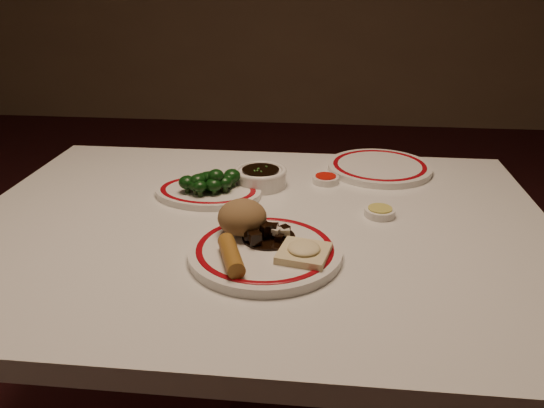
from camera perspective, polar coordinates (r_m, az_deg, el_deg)
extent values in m
cube|color=white|center=(1.09, -1.64, -2.85)|extent=(1.20, 0.90, 0.04)
cylinder|color=black|center=(1.75, -17.74, -7.11)|extent=(0.06, 0.06, 0.71)
cylinder|color=black|center=(1.66, 19.47, -9.08)|extent=(0.06, 0.06, 0.71)
cylinder|color=white|center=(0.95, -0.76, -5.18)|extent=(0.28, 0.28, 0.02)
torus|color=maroon|center=(0.95, -0.76, -4.71)|extent=(0.24, 0.24, 0.00)
ellipsoid|color=olive|center=(0.98, -3.22, -1.44)|extent=(0.09, 0.09, 0.07)
cylinder|color=#A06E27|center=(0.90, -4.43, -5.51)|extent=(0.06, 0.11, 0.03)
cube|color=beige|center=(0.92, 3.44, -5.29)|extent=(0.10, 0.10, 0.01)
ellipsoid|color=beige|center=(0.91, 3.45, -4.76)|extent=(0.06, 0.06, 0.02)
cylinder|color=black|center=(0.98, -0.36, -3.62)|extent=(0.10, 0.10, 0.00)
cube|color=black|center=(0.97, -0.30, -3.39)|extent=(0.02, 0.02, 0.02)
cube|color=black|center=(0.98, 1.38, -2.79)|extent=(0.02, 0.02, 0.02)
cube|color=black|center=(0.95, -1.88, -3.66)|extent=(0.03, 0.03, 0.02)
cube|color=black|center=(0.98, -1.00, -2.84)|extent=(0.02, 0.02, 0.02)
cube|color=black|center=(0.96, -2.26, -3.26)|extent=(0.02, 0.02, 0.02)
cube|color=black|center=(0.99, 0.27, -2.56)|extent=(0.02, 0.02, 0.02)
cube|color=black|center=(0.97, -0.71, -2.74)|extent=(0.03, 0.03, 0.02)
cube|color=black|center=(0.97, -0.02, -2.76)|extent=(0.02, 0.02, 0.02)
cube|color=black|center=(0.98, -1.31, -3.03)|extent=(0.02, 0.02, 0.02)
cube|color=black|center=(0.96, -2.20, -3.05)|extent=(0.02, 0.02, 0.02)
cube|color=black|center=(0.96, 0.79, -3.76)|extent=(0.02, 0.02, 0.01)
cube|color=beige|center=(0.99, -0.69, -2.40)|extent=(0.02, 0.02, 0.01)
cube|color=beige|center=(0.97, -1.49, -3.08)|extent=(0.02, 0.02, 0.01)
cube|color=beige|center=(0.96, -2.54, -3.27)|extent=(0.02, 0.02, 0.01)
cube|color=beige|center=(0.97, 1.38, -2.95)|extent=(0.02, 0.02, 0.01)
cube|color=beige|center=(0.97, 0.36, -2.92)|extent=(0.02, 0.02, 0.01)
torus|color=maroon|center=(1.21, -6.91, 1.56)|extent=(0.23, 0.23, 0.00)
cylinder|color=#23471C|center=(1.21, -6.95, 1.85)|extent=(0.01, 0.01, 0.01)
ellipsoid|color=black|center=(1.20, -6.99, 2.63)|extent=(0.04, 0.04, 0.03)
cylinder|color=#23471C|center=(1.19, -8.16, 1.34)|extent=(0.01, 0.01, 0.01)
ellipsoid|color=black|center=(1.18, -8.21, 2.11)|extent=(0.04, 0.04, 0.03)
cylinder|color=#23471C|center=(1.20, -9.08, 1.53)|extent=(0.01, 0.01, 0.01)
ellipsoid|color=black|center=(1.19, -9.13, 2.32)|extent=(0.04, 0.04, 0.03)
cylinder|color=#23471C|center=(1.22, -4.29, 2.25)|extent=(0.01, 0.01, 0.01)
ellipsoid|color=black|center=(1.22, -4.32, 3.04)|extent=(0.04, 0.04, 0.03)
cylinder|color=#23471C|center=(1.21, -4.69, 1.99)|extent=(0.01, 0.01, 0.01)
ellipsoid|color=black|center=(1.21, -4.71, 2.68)|extent=(0.03, 0.03, 0.02)
cylinder|color=#23471C|center=(1.17, -7.73, 1.17)|extent=(0.01, 0.01, 0.01)
ellipsoid|color=black|center=(1.17, -7.77, 1.91)|extent=(0.03, 0.03, 0.03)
cylinder|color=#23471C|center=(1.21, -7.39, 1.90)|extent=(0.01, 0.01, 0.01)
ellipsoid|color=black|center=(1.21, -7.43, 2.63)|extent=(0.04, 0.04, 0.03)
cylinder|color=#23471C|center=(1.19, -5.07, 1.60)|extent=(0.01, 0.01, 0.01)
ellipsoid|color=black|center=(1.18, -5.10, 2.36)|extent=(0.03, 0.03, 0.03)
cylinder|color=#23471C|center=(1.19, -6.24, 1.50)|extent=(0.01, 0.01, 0.01)
ellipsoid|color=black|center=(1.19, -6.28, 2.24)|extent=(0.04, 0.04, 0.03)
cylinder|color=#23471C|center=(1.21, -6.70, 1.93)|extent=(0.01, 0.01, 0.01)
ellipsoid|color=black|center=(1.20, -6.74, 2.60)|extent=(0.03, 0.03, 0.02)
cylinder|color=#23471C|center=(1.20, -5.75, 1.84)|extent=(0.01, 0.01, 0.01)
ellipsoid|color=black|center=(1.20, -5.78, 2.52)|extent=(0.03, 0.03, 0.02)
cylinder|color=#23471C|center=(1.18, -6.24, 1.31)|extent=(0.01, 0.01, 0.01)
ellipsoid|color=black|center=(1.17, -6.28, 2.08)|extent=(0.04, 0.04, 0.03)
cylinder|color=#23471C|center=(1.21, -7.79, 1.79)|extent=(0.01, 0.01, 0.01)
ellipsoid|color=black|center=(1.20, -7.83, 2.52)|extent=(0.04, 0.04, 0.03)
cylinder|color=#23471C|center=(1.21, -6.99, 1.83)|extent=(0.01, 0.01, 0.01)
ellipsoid|color=black|center=(1.20, -7.02, 2.45)|extent=(0.03, 0.03, 0.02)
cylinder|color=#23471C|center=(1.20, -6.99, 1.86)|extent=(0.01, 0.01, 0.02)
ellipsoid|color=black|center=(1.20, -7.04, 2.73)|extent=(0.04, 0.04, 0.03)
cylinder|color=#23471C|center=(1.21, -6.29, 2.05)|extent=(0.01, 0.01, 0.02)
ellipsoid|color=black|center=(1.21, -6.33, 2.80)|extent=(0.03, 0.03, 0.03)
ellipsoid|color=black|center=(1.18, -6.05, 3.07)|extent=(0.04, 0.04, 0.03)
ellipsoid|color=black|center=(1.19, -7.58, 2.65)|extent=(0.03, 0.03, 0.03)
ellipsoid|color=black|center=(1.18, -8.00, 2.53)|extent=(0.03, 0.03, 0.03)
ellipsoid|color=black|center=(1.19, -6.77, 2.87)|extent=(0.03, 0.03, 0.03)
cylinder|color=white|center=(1.26, -1.23, 2.79)|extent=(0.12, 0.12, 0.04)
cylinder|color=black|center=(1.25, -1.24, 3.69)|extent=(0.09, 0.09, 0.00)
cylinder|color=white|center=(1.28, 5.78, 2.62)|extent=(0.06, 0.06, 0.02)
cylinder|color=red|center=(1.28, 5.80, 3.02)|extent=(0.05, 0.05, 0.00)
cylinder|color=white|center=(1.13, 11.52, -0.90)|extent=(0.06, 0.06, 0.02)
cylinder|color=#C8BF52|center=(1.12, 11.56, -0.46)|extent=(0.05, 0.05, 0.00)
cylinder|color=white|center=(1.38, 11.46, 3.86)|extent=(0.29, 0.29, 0.02)
torus|color=maroon|center=(1.38, 11.49, 4.17)|extent=(0.25, 0.25, 0.00)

